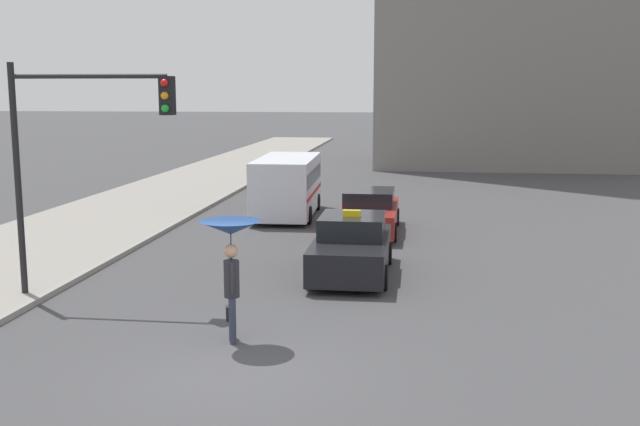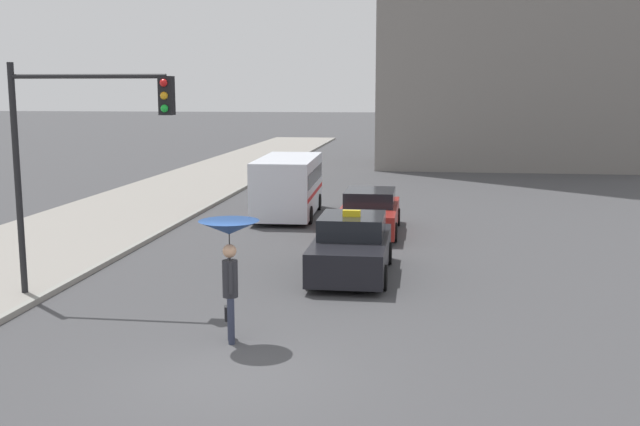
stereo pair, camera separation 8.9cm
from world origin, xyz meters
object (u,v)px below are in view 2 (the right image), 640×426
at_px(ambulance_van, 288,184).
at_px(pedestrian_with_umbrella, 229,243).
at_px(taxi, 352,248).
at_px(sedan_red, 369,213).
at_px(traffic_light, 80,136).

relative_size(ambulance_van, pedestrian_with_umbrella, 2.31).
relative_size(taxi, sedan_red, 0.93).
xyz_separation_m(taxi, sedan_red, (0.05, 5.76, -0.05)).
distance_m(sedan_red, ambulance_van, 4.27).
relative_size(taxi, ambulance_van, 0.80).
bearing_deg(pedestrian_with_umbrella, ambulance_van, -12.25).
xyz_separation_m(ambulance_van, traffic_light, (-2.39, -11.66, 2.41)).
xyz_separation_m(taxi, pedestrian_with_umbrella, (-1.72, -5.38, 1.18)).
height_order(sedan_red, pedestrian_with_umbrella, pedestrian_with_umbrella).
height_order(sedan_red, ambulance_van, ambulance_van).
bearing_deg(sedan_red, traffic_light, 57.87).
bearing_deg(traffic_light, ambulance_van, 78.41).
relative_size(taxi, pedestrian_with_umbrella, 1.86).
bearing_deg(taxi, pedestrian_with_umbrella, 72.28).
bearing_deg(sedan_red, taxi, 89.52).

